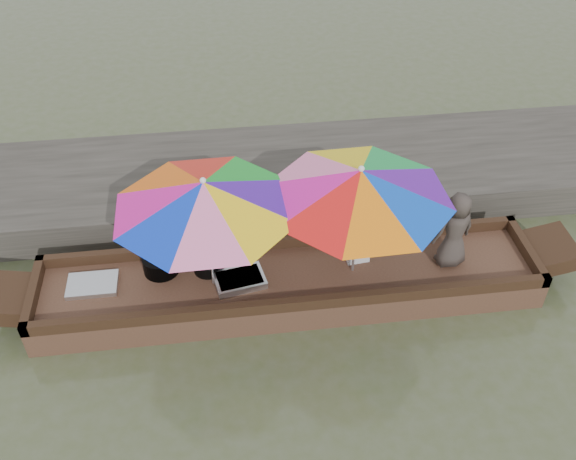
{
  "coord_description": "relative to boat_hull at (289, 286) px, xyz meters",
  "views": [
    {
      "loc": [
        -0.73,
        -5.58,
        5.85
      ],
      "look_at": [
        0.0,
        0.1,
        1.0
      ],
      "focal_mm": 40.0,
      "sensor_mm": 36.0,
      "label": 1
    }
  ],
  "objects": [
    {
      "name": "charcoal_grill",
      "position": [
        -0.98,
        0.23,
        0.26
      ],
      "size": [
        0.36,
        0.36,
        0.17
      ],
      "primitive_type": "cylinder",
      "color": "black",
      "rests_on": "boat_hull"
    },
    {
      "name": "boat_hull",
      "position": [
        0.0,
        0.0,
        0.0
      ],
      "size": [
        6.16,
        1.2,
        0.35
      ],
      "primitive_type": "cube",
      "color": "#3C2619",
      "rests_on": "water"
    },
    {
      "name": "tray_crayfish",
      "position": [
        -0.61,
        -0.04,
        0.22
      ],
      "size": [
        0.66,
        0.51,
        0.09
      ],
      "primitive_type": "cube",
      "rotation": [
        0.0,
        0.0,
        0.18
      ],
      "color": "silver",
      "rests_on": "boat_hull"
    },
    {
      "name": "dock",
      "position": [
        0.0,
        2.2,
        0.08
      ],
      "size": [
        22.0,
        2.2,
        0.5
      ],
      "primitive_type": "cube",
      "color": "#2D2B26",
      "rests_on": "ground"
    },
    {
      "name": "vendor",
      "position": [
        2.01,
        -0.0,
        0.7
      ],
      "size": [
        0.58,
        0.45,
        1.05
      ],
      "primitive_type": "imported",
      "rotation": [
        0.0,
        0.0,
        3.38
      ],
      "color": "#3A322D",
      "rests_on": "boat_hull"
    },
    {
      "name": "water",
      "position": [
        0.0,
        0.0,
        -0.17
      ],
      "size": [
        80.0,
        80.0,
        0.0
      ],
      "primitive_type": "plane",
      "color": "#414B27",
      "rests_on": "ground"
    },
    {
      "name": "umbrella_bow",
      "position": [
        -0.92,
        0.0,
        0.95
      ],
      "size": [
        2.78,
        2.78,
        1.55
      ],
      "primitive_type": null,
      "rotation": [
        0.0,
        0.0,
        0.41
      ],
      "color": "green",
      "rests_on": "boat_hull"
    },
    {
      "name": "supply_bag",
      "position": [
        0.88,
        0.21,
        0.3
      ],
      "size": [
        0.3,
        0.25,
        0.26
      ],
      "primitive_type": "cube",
      "rotation": [
        0.0,
        0.0,
        0.12
      ],
      "color": "silver",
      "rests_on": "boat_hull"
    },
    {
      "name": "tray_scallop",
      "position": [
        -2.37,
        0.12,
        0.21
      ],
      "size": [
        0.6,
        0.41,
        0.06
      ],
      "primitive_type": "cube",
      "rotation": [
        0.0,
        0.0,
        0.0
      ],
      "color": "silver",
      "rests_on": "boat_hull"
    },
    {
      "name": "umbrella_stern",
      "position": [
        0.79,
        0.0,
        0.95
      ],
      "size": [
        2.85,
        2.85,
        1.55
      ],
      "primitive_type": null,
      "rotation": [
        0.0,
        0.0,
        0.42
      ],
      "color": "green",
      "rests_on": "boat_hull"
    },
    {
      "name": "cooking_pot",
      "position": [
        -1.55,
        0.29,
        0.29
      ],
      "size": [
        0.43,
        0.43,
        0.23
      ],
      "primitive_type": "cylinder",
      "color": "black",
      "rests_on": "boat_hull"
    }
  ]
}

